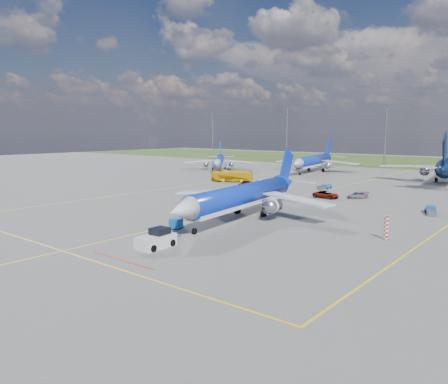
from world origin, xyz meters
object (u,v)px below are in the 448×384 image
Objects in this scene: pushback_tug at (157,240)px; service_car_b at (326,195)px; service_car_c at (358,195)px; bg_jet_nnw at (313,172)px; baggage_tug_w at (431,210)px; baggage_tug_c at (325,187)px; warning_post at (386,227)px; service_car_a at (245,184)px; apron_bus at (232,176)px; bg_jet_nw at (219,170)px; uld_container at (176,223)px; main_airliner at (242,218)px.

service_car_b is at bearing 89.32° from pushback_tug.
pushback_tug is 1.51× the size of service_car_c.
bg_jet_nnw is 7.42× the size of baggage_tug_w.
baggage_tug_c is (-11.23, 8.35, -0.12)m from service_car_c.
service_car_c is (4.94, 3.73, -0.08)m from service_car_b.
service_car_a is at bearing 145.62° from warning_post.
apron_bus reaches higher than service_car_a.
bg_jet_nw reaches higher than baggage_tug_w.
bg_jet_nnw is 8.95× the size of service_car_a.
apron_bus is at bearing 99.56° from uld_container.
uld_container is 46.06m from service_car_a.
baggage_tug_c is (-7.94, 58.21, -0.38)m from pushback_tug.
bg_jet_nw is 81.66m from main_airliner.
baggage_tug_w is at bearing -11.43° from service_car_a.
service_car_b is at bearing -60.74° from baggage_tug_c.
service_car_b is at bearing 150.55° from baggage_tug_w.
main_airliner is 7.42× the size of service_car_b.
bg_jet_nnw is 56.59m from service_car_b.
baggage_tug_c is at bearing 131.13° from baggage_tug_w.
main_airliner is 30.59m from service_car_c.
main_airliner reaches higher than service_car_b.
baggage_tug_c is at bearing 25.64° from service_car_a.
bg_jet_nnw is at bearing 85.21° from uld_container.
service_car_a is at bearing 118.46° from main_airliner.
warning_post is 0.69× the size of service_car_a.
service_car_b is (56.14, -33.93, 0.71)m from bg_jet_nw.
uld_container reaches higher than baggage_tug_w.
bg_jet_nnw is at bearing 123.39° from warning_post.
service_car_c is (27.81, -0.22, -0.11)m from service_car_a.
baggage_tug_c is at bearing 90.42° from main_airliner.
bg_jet_nw is 31.39m from bg_jet_nnw.
bg_jet_nnw reaches higher than baggage_tug_w.
bg_jet_nw is 33.96m from apron_bus.
apron_bus reaches higher than warning_post.
warning_post is at bearing -106.68° from baggage_tug_w.
baggage_tug_c is (-27.04, 37.99, -1.00)m from warning_post.
warning_post is 21.48m from baggage_tug_w.
service_car_c is at bearing 57.58° from uld_container.
baggage_tug_w is at bearing 37.95° from main_airliner.
warning_post is 0.70× the size of service_car_c.
baggage_tug_c is at bearing -68.47° from bg_jet_nnw.
main_airliner is 21.89× the size of uld_container.
main_airliner is at bearing -151.82° from baggage_tug_w.
service_car_a reaches higher than uld_container.
bg_jet_nnw is (27.61, 14.94, 0.00)m from bg_jet_nw.
pushback_tug is 1.24× the size of baggage_tug_w.
bg_jet_nw is at bearing -161.21° from bg_jet_nnw.
service_car_c reaches higher than baggage_tug_w.
warning_post is at bearing 43.90° from pushback_tug.
main_airliner is 8.72× the size of service_car_a.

